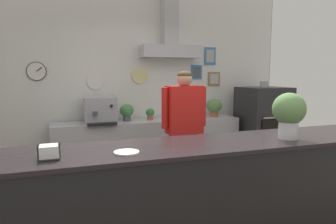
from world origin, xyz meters
The scene contains 12 objects.
back_wall_assembly centered at (0.02, 2.37, 1.62)m, with size 5.08×2.66×3.03m.
service_counter centered at (0.00, -0.37, 0.55)m, with size 4.31×0.67×1.09m.
back_prep_counter centered at (0.03, 2.12, 0.45)m, with size 2.95×0.54×0.91m.
pizza_oven centered at (1.97, 1.84, 0.71)m, with size 0.74×0.74×1.51m.
shop_worker centered at (0.15, 0.95, 0.89)m, with size 0.59×0.24×1.67m.
espresso_machine centered at (-0.74, 2.09, 1.10)m, with size 0.46×0.54×0.39m.
potted_oregano centered at (1.17, 2.12, 1.09)m, with size 0.27×0.27×0.31m.
potted_thyme centered at (-0.32, 2.15, 1.06)m, with size 0.21×0.21×0.26m.
potted_rosemary centered at (0.05, 2.14, 1.01)m, with size 0.14×0.14×0.18m.
basil_vase centered at (0.52, -0.46, 1.31)m, with size 0.27×0.27×0.39m.
condiment_plate centered at (-0.86, -0.49, 1.10)m, with size 0.18×0.18×0.01m.
napkin_holder centered at (-1.36, -0.46, 1.13)m, with size 0.14×0.13×0.10m.
Camera 1 is at (-1.27, -2.53, 1.63)m, focal length 32.90 mm.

